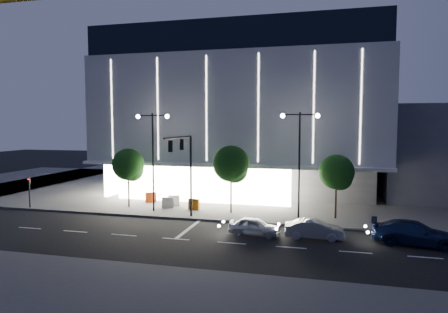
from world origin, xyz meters
TOP-DOWN VIEW (x-y plane):
  - ground at (0.00, 0.00)m, footprint 160.00×160.00m
  - sidewalk_museum at (5.00, 24.00)m, footprint 70.00×40.00m
  - sidewalk_near at (5.00, -12.00)m, footprint 70.00×10.00m
  - museum at (2.98, 22.31)m, footprint 30.00×25.80m
  - annex_building at (26.00, 24.00)m, footprint 16.00×20.00m
  - traffic_mast at (1.00, 3.34)m, footprint 0.33×5.89m
  - street_lamp_west at (-3.00, 6.00)m, footprint 3.16×0.36m
  - street_lamp_east at (10.00, 6.00)m, footprint 3.16×0.36m
  - ped_signal_far at (-15.00, 4.50)m, footprint 0.22×0.24m
  - tree_left at (-5.97, 7.02)m, footprint 3.02×3.02m
  - tree_mid at (4.03, 7.02)m, footprint 3.25×3.25m
  - tree_right at (13.03, 7.02)m, footprint 2.91×2.91m
  - car_lead at (7.18, 0.76)m, footprint 3.90×1.87m
  - car_second at (11.40, 0.91)m, footprint 4.11×1.58m
  - car_third at (17.91, 1.11)m, footprint 5.68×2.88m
  - barrier_a at (-4.91, 9.59)m, footprint 1.11×0.68m
  - barrier_b at (-2.24, 7.47)m, footprint 1.11×0.66m
  - barrier_c at (0.40, 7.33)m, footprint 1.13×0.47m
  - barrier_d at (-2.04, 8.55)m, footprint 1.12×0.60m

SIDE VIEW (x-z plane):
  - ground at x=0.00m, z-range 0.00..0.00m
  - sidewalk_museum at x=5.00m, z-range 0.00..0.15m
  - sidewalk_near at x=5.00m, z-range 0.00..0.15m
  - car_lead at x=7.18m, z-range 0.00..1.29m
  - barrier_a at x=-4.91m, z-range 0.15..1.15m
  - barrier_b at x=-2.24m, z-range 0.15..1.15m
  - barrier_c at x=0.40m, z-range 0.15..1.15m
  - barrier_d at x=-2.04m, z-range 0.15..1.15m
  - car_second at x=11.40m, z-range 0.00..1.34m
  - car_third at x=17.91m, z-range 0.00..1.58m
  - ped_signal_far at x=-15.00m, z-range 0.39..3.39m
  - tree_right at x=13.03m, z-range 1.13..6.64m
  - tree_left at x=-5.97m, z-range 1.17..6.90m
  - tree_mid at x=4.03m, z-range 1.26..7.41m
  - annex_building at x=26.00m, z-range 0.00..10.00m
  - traffic_mast at x=1.00m, z-range 1.49..8.56m
  - street_lamp_west at x=-3.00m, z-range 1.46..10.46m
  - street_lamp_east at x=10.00m, z-range 1.46..10.46m
  - museum at x=2.98m, z-range 0.27..18.27m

